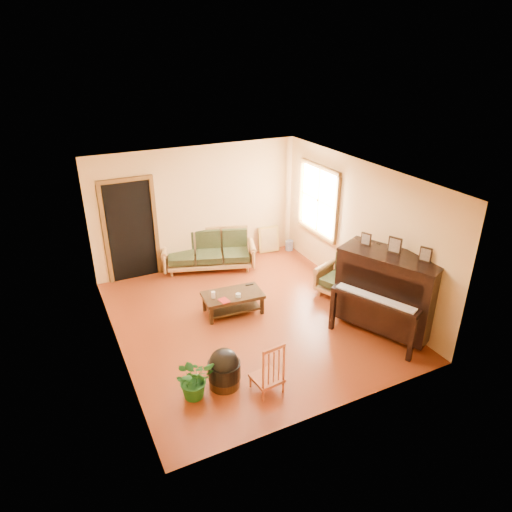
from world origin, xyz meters
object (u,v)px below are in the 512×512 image
sofa (209,251)px  potted_plant (194,378)px  armchair (341,276)px  red_chair (267,366)px  ceramic_crock (289,245)px  piano (387,293)px  footstool (224,372)px  coffee_table (233,303)px

sofa → potted_plant: (-1.59, -3.62, -0.11)m
armchair → red_chair: (-2.50, -1.73, 0.00)m
sofa → ceramic_crock: size_ratio=8.35×
sofa → piano: bearing=-43.5°
sofa → red_chair: bearing=-80.3°
footstool → sofa: bearing=72.5°
armchair → potted_plant: 3.72m
armchair → piano: (-0.03, -1.27, 0.30)m
sofa → piano: (1.83, -3.49, 0.30)m
coffee_table → piano: piano is taller
sofa → coffee_table: sofa is taller
piano → armchair: bearing=63.9°
armchair → red_chair: 3.04m
potted_plant → armchair: bearing=22.2°
ceramic_crock → piano: bearing=-93.4°
sofa → armchair: bearing=-31.2°
armchair → footstool: (-2.99, -1.38, -0.19)m
sofa → footstool: (-1.14, -3.60, -0.19)m
piano → footstool: 3.01m
footstool → red_chair: bearing=-35.3°
ceramic_crock → potted_plant: (-3.63, -3.70, 0.19)m
ceramic_crock → potted_plant: bearing=-134.4°
red_chair → coffee_table: bearing=73.6°
coffee_table → piano: bearing=-38.0°
piano → potted_plant: bearing=157.4°
footstool → potted_plant: bearing=-176.6°
piano → red_chair: size_ratio=1.93×
armchair → footstool: bearing=-177.2°
potted_plant → sofa: bearing=66.3°
footstool → red_chair: size_ratio=0.56×
coffee_table → footstool: bearing=-117.0°
armchair → piano: piano is taller
armchair → red_chair: red_chair is taller
piano → red_chair: (-2.47, -0.46, -0.29)m
sofa → armchair: size_ratio=2.33×
piano → red_chair: bearing=165.8°
sofa → coffee_table: bearing=-78.8°
coffee_table → footstool: footstool is taller
potted_plant → piano: bearing=2.3°
armchair → ceramic_crock: bearing=63.6°
footstool → red_chair: (0.50, -0.35, 0.19)m
piano → footstool: size_ratio=3.43×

